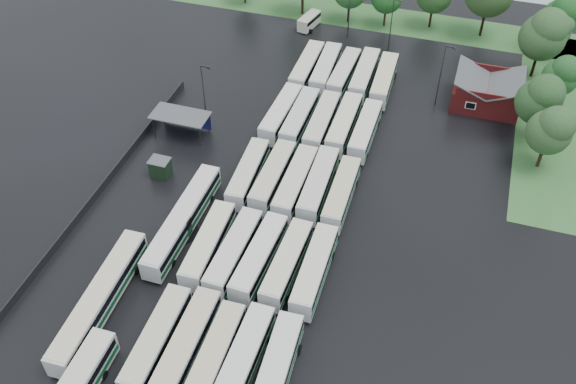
% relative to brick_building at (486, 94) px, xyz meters
% --- Properties ---
extents(ground, '(160.00, 160.00, 0.00)m').
position_rel_brick_building_xyz_m(ground, '(-24.00, -42.77, -1.87)').
color(ground, black).
rests_on(ground, ground).
extents(brick_building, '(10.07, 8.60, 5.39)m').
position_rel_brick_building_xyz_m(brick_building, '(0.00, 0.00, 0.00)').
color(brick_building, maroon).
rests_on(brick_building, ground).
extents(wash_shed, '(8.20, 4.20, 3.58)m').
position_rel_brick_building_xyz_m(wash_shed, '(-41.20, -20.74, 1.12)').
color(wash_shed, '#2D2D30').
rests_on(wash_shed, ground).
extents(utility_hut, '(2.70, 2.20, 2.62)m').
position_rel_brick_building_xyz_m(utility_hut, '(-40.20, -30.17, -0.55)').
color(utility_hut, black).
rests_on(utility_hut, ground).
extents(grass_strip_north, '(80.00, 10.00, 0.01)m').
position_rel_brick_building_xyz_m(grass_strip_north, '(-22.00, 22.03, -1.86)').
color(grass_strip_north, '#376D32').
rests_on(grass_strip_north, ground).
extents(grass_strip_east, '(10.00, 50.00, 0.01)m').
position_rel_brick_building_xyz_m(grass_strip_east, '(10.00, 0.03, -1.86)').
color(grass_strip_east, '#376D32').
rests_on(grass_strip_east, ground).
extents(west_fence, '(0.10, 50.00, 1.20)m').
position_rel_brick_building_xyz_m(west_fence, '(-46.20, -34.77, -1.27)').
color(west_fence, '#2D2D30').
rests_on(west_fence, ground).
extents(bus_r1c0, '(2.91, 12.41, 3.44)m').
position_rel_brick_building_xyz_m(bus_r1c0, '(-28.20, -55.37, 0.03)').
color(bus_r1c0, silver).
rests_on(bus_r1c0, ground).
extents(bus_r1c1, '(2.86, 12.58, 3.49)m').
position_rel_brick_building_xyz_m(bus_r1c1, '(-25.04, -54.91, 0.05)').
color(bus_r1c1, silver).
rests_on(bus_r1c1, ground).
extents(bus_r1c2, '(2.80, 12.08, 3.35)m').
position_rel_brick_building_xyz_m(bus_r1c2, '(-21.86, -55.42, -0.02)').
color(bus_r1c2, silver).
rests_on(bus_r1c2, ground).
extents(bus_r1c3, '(2.73, 12.56, 3.49)m').
position_rel_brick_building_xyz_m(bus_r1c3, '(-18.97, -55.13, 0.06)').
color(bus_r1c3, silver).
rests_on(bus_r1c3, ground).
extents(bus_r1c4, '(3.27, 12.63, 3.48)m').
position_rel_brick_building_xyz_m(bus_r1c4, '(-15.48, -55.19, 0.05)').
color(bus_r1c4, silver).
rests_on(bus_r1c4, ground).
extents(bus_r2c0, '(3.06, 12.39, 3.42)m').
position_rel_brick_building_xyz_m(bus_r2c0, '(-28.33, -41.67, 0.02)').
color(bus_r2c0, silver).
rests_on(bus_r2c0, ground).
extents(bus_r2c1, '(2.91, 12.33, 3.42)m').
position_rel_brick_building_xyz_m(bus_r2c1, '(-25.06, -41.79, 0.01)').
color(bus_r2c1, silver).
rests_on(bus_r2c1, ground).
extents(bus_r2c2, '(3.11, 12.41, 3.43)m').
position_rel_brick_building_xyz_m(bus_r2c2, '(-22.00, -41.69, 0.02)').
color(bus_r2c2, silver).
rests_on(bus_r2c2, ground).
extents(bus_r2c3, '(2.83, 12.06, 3.34)m').
position_rel_brick_building_xyz_m(bus_r2c3, '(-18.71, -41.56, -0.03)').
color(bus_r2c3, silver).
rests_on(bus_r2c3, ground).
extents(bus_r2c4, '(2.80, 12.26, 3.40)m').
position_rel_brick_building_xyz_m(bus_r2c4, '(-15.44, -41.56, 0.00)').
color(bus_r2c4, silver).
rests_on(bus_r2c4, ground).
extents(bus_r3c0, '(3.10, 12.01, 3.31)m').
position_rel_brick_building_xyz_m(bus_r3c0, '(-28.31, -28.29, -0.04)').
color(bus_r3c0, silver).
rests_on(bus_r3c0, ground).
extents(bus_r3c1, '(2.66, 12.29, 3.42)m').
position_rel_brick_building_xyz_m(bus_r3c1, '(-25.01, -27.87, 0.01)').
color(bus_r3c1, silver).
rests_on(bus_r3c1, ground).
extents(bus_r3c2, '(2.70, 12.49, 3.48)m').
position_rel_brick_building_xyz_m(bus_r3c2, '(-21.81, -28.23, 0.05)').
color(bus_r3c2, silver).
rests_on(bus_r3c2, ground).
extents(bus_r3c3, '(2.98, 12.63, 3.50)m').
position_rel_brick_building_xyz_m(bus_r3c3, '(-18.89, -27.65, 0.06)').
color(bus_r3c3, silver).
rests_on(bus_r3c3, ground).
extents(bus_r3c4, '(2.74, 11.98, 3.32)m').
position_rel_brick_building_xyz_m(bus_r3c4, '(-15.66, -28.30, -0.04)').
color(bus_r3c4, silver).
rests_on(bus_r3c4, ground).
extents(bus_r4c0, '(2.98, 12.40, 3.43)m').
position_rel_brick_building_xyz_m(bus_r4c0, '(-28.30, -14.37, 0.02)').
color(bus_r4c0, silver).
rests_on(bus_r4c0, ground).
extents(bus_r4c1, '(2.64, 12.25, 3.41)m').
position_rel_brick_building_xyz_m(bus_r4c1, '(-25.37, -14.49, 0.01)').
color(bus_r4c1, silver).
rests_on(bus_r4c1, ground).
extents(bus_r4c2, '(2.82, 12.41, 3.44)m').
position_rel_brick_building_xyz_m(bus_r4c2, '(-22.02, -14.62, 0.03)').
color(bus_r4c2, silver).
rests_on(bus_r4c2, ground).
extents(bus_r4c3, '(2.72, 12.45, 3.46)m').
position_rel_brick_building_xyz_m(bus_r4c3, '(-18.86, -14.10, 0.04)').
color(bus_r4c3, silver).
rests_on(bus_r4c3, ground).
extents(bus_r4c4, '(2.57, 11.98, 3.33)m').
position_rel_brick_building_xyz_m(bus_r4c4, '(-15.66, -14.51, -0.03)').
color(bus_r4c4, silver).
rests_on(bus_r4c4, ground).
extents(bus_r5c0, '(2.73, 12.38, 3.44)m').
position_rel_brick_building_xyz_m(bus_r5c0, '(-28.29, -1.05, 0.03)').
color(bus_r5c0, silver).
rests_on(bus_r5c0, ground).
extents(bus_r5c1, '(3.06, 12.45, 3.44)m').
position_rel_brick_building_xyz_m(bus_r5c1, '(-25.22, -0.74, 0.03)').
color(bus_r5c1, silver).
rests_on(bus_r5c1, ground).
extents(bus_r5c2, '(2.85, 11.96, 3.31)m').
position_rel_brick_building_xyz_m(bus_r5c2, '(-22.18, -0.90, -0.04)').
color(bus_r5c2, silver).
rests_on(bus_r5c2, ground).
extents(bus_r5c3, '(2.83, 12.49, 3.47)m').
position_rel_brick_building_xyz_m(bus_r5c3, '(-18.94, -0.55, 0.04)').
color(bus_r5c3, silver).
rests_on(bus_r5c3, ground).
extents(bus_r5c4, '(3.04, 12.47, 3.45)m').
position_rel_brick_building_xyz_m(bus_r5c4, '(-15.68, -1.01, 0.03)').
color(bus_r5c4, silver).
rests_on(bus_r5c4, ground).
extents(artic_bus_west_b, '(2.59, 17.98, 3.34)m').
position_rel_brick_building_xyz_m(artic_bus_west_b, '(-32.90, -38.74, -0.02)').
color(artic_bus_west_b, silver).
rests_on(artic_bus_west_b, ground).
extents(artic_bus_west_c, '(3.20, 18.35, 3.39)m').
position_rel_brick_building_xyz_m(artic_bus_west_c, '(-36.39, -52.54, 0.01)').
color(artic_bus_west_c, silver).
rests_on(artic_bus_west_c, ground).
extents(minibus, '(3.16, 5.79, 2.39)m').
position_rel_brick_building_xyz_m(minibus, '(-32.52, 14.87, -0.54)').
color(minibus, silver).
rests_on(minibus, ground).
extents(tree_north_6, '(6.22, 6.22, 10.30)m').
position_rel_brick_building_xyz_m(tree_north_6, '(9.58, 19.66, 4.76)').
color(tree_north_6, '#36241B').
rests_on(tree_north_6, ground).
extents(tree_east_0, '(6.05, 6.05, 10.01)m').
position_rel_brick_building_xyz_m(tree_east_0, '(8.51, -12.91, 4.57)').
color(tree_east_0, '#301E14').
rests_on(tree_east_0, ground).
extents(tree_east_1, '(6.46, 6.46, 10.70)m').
position_rel_brick_building_xyz_m(tree_east_1, '(6.90, -6.77, 5.02)').
color(tree_east_1, black).
rests_on(tree_east_1, ground).
extents(tree_east_2, '(5.46, 5.46, 9.04)m').
position_rel_brick_building_xyz_m(tree_east_2, '(9.94, 2.29, 3.95)').
color(tree_east_2, black).
rests_on(tree_east_2, ground).
extents(tree_east_3, '(7.32, 7.32, 12.12)m').
position_rel_brick_building_xyz_m(tree_east_3, '(6.78, 10.26, 5.93)').
color(tree_east_3, black).
rests_on(tree_east_3, ground).
extents(tree_east_4, '(4.91, 4.91, 8.14)m').
position_rel_brick_building_xyz_m(tree_east_4, '(9.40, 17.67, 3.36)').
color(tree_east_4, '#341F13').
rests_on(tree_east_4, ground).
extents(lamp_post_ne, '(1.58, 0.31, 10.25)m').
position_rel_brick_building_xyz_m(lamp_post_ne, '(-7.08, -2.34, 4.09)').
color(lamp_post_ne, '#2D2D30').
rests_on(lamp_post_ne, ground).
extents(lamp_post_nw, '(1.62, 0.32, 10.52)m').
position_rel_brick_building_xyz_m(lamp_post_nw, '(-38.39, -18.29, 4.24)').
color(lamp_post_nw, '#2D2D30').
rests_on(lamp_post_nw, ground).
extents(lamp_post_back_w, '(1.60, 0.31, 10.39)m').
position_rel_brick_building_xyz_m(lamp_post_back_w, '(-24.80, 13.26, 4.17)').
color(lamp_post_back_w, '#2D2D30').
rests_on(lamp_post_back_w, ground).
extents(lamp_post_back_e, '(1.47, 0.29, 9.52)m').
position_rel_brick_building_xyz_m(lamp_post_back_e, '(-17.12, 11.23, 3.66)').
color(lamp_post_back_e, '#2D2D30').
rests_on(lamp_post_back_e, ground).
extents(puddle_2, '(5.00, 5.00, 0.01)m').
position_rel_brick_building_xyz_m(puddle_2, '(-33.56, -39.21, -1.86)').
color(puddle_2, black).
rests_on(puddle_2, ground).
extents(puddle_3, '(4.01, 4.01, 0.01)m').
position_rel_brick_building_xyz_m(puddle_3, '(-17.36, -45.65, -1.86)').
color(puddle_3, black).
rests_on(puddle_3, ground).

